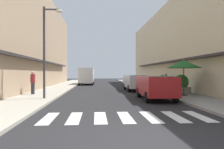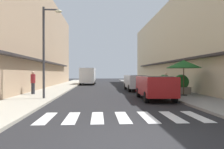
# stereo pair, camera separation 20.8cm
# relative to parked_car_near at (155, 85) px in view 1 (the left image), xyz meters

# --- Properties ---
(ground_plane) EXTENTS (87.98, 87.98, 0.00)m
(ground_plane) POSITION_rel_parked_car_near_xyz_m (-2.59, 7.95, -0.92)
(ground_plane) COLOR #232326
(sidewalk_left) EXTENTS (2.89, 55.99, 0.12)m
(sidewalk_left) POSITION_rel_parked_car_near_xyz_m (-7.66, 7.95, -0.86)
(sidewalk_left) COLOR #ADA899
(sidewalk_left) RESTS_ON ground_plane
(sidewalk_right) EXTENTS (2.89, 55.99, 0.12)m
(sidewalk_right) POSITION_rel_parked_car_near_xyz_m (2.49, 7.95, -0.86)
(sidewalk_right) COLOR gray
(sidewalk_right) RESTS_ON ground_plane
(building_row_left) EXTENTS (5.50, 37.99, 10.65)m
(building_row_left) POSITION_rel_parked_car_near_xyz_m (-11.60, 8.95, 4.40)
(building_row_left) COLOR tan
(building_row_left) RESTS_ON ground_plane
(building_row_right) EXTENTS (5.50, 37.99, 9.31)m
(building_row_right) POSITION_rel_parked_car_near_xyz_m (6.43, 8.95, 3.73)
(building_row_right) COLOR beige
(building_row_right) RESTS_ON ground_plane
(crosswalk) EXTENTS (6.15, 2.20, 0.01)m
(crosswalk) POSITION_rel_parked_car_near_xyz_m (-2.59, -5.18, -0.92)
(crosswalk) COLOR silver
(crosswalk) RESTS_ON ground_plane
(parked_car_near) EXTENTS (1.92, 4.41, 1.47)m
(parked_car_near) POSITION_rel_parked_car_near_xyz_m (0.00, 0.00, 0.00)
(parked_car_near) COLOR maroon
(parked_car_near) RESTS_ON ground_plane
(parked_car_mid) EXTENTS (1.81, 4.29, 1.47)m
(parked_car_mid) POSITION_rel_parked_car_near_xyz_m (0.00, 6.91, -0.00)
(parked_car_mid) COLOR silver
(parked_car_mid) RESTS_ON ground_plane
(delivery_van) EXTENTS (2.13, 5.46, 2.37)m
(delivery_van) POSITION_rel_parked_car_near_xyz_m (-5.02, 18.04, 0.48)
(delivery_van) COLOR silver
(delivery_van) RESTS_ON ground_plane
(street_lamp) EXTENTS (1.19, 0.28, 5.60)m
(street_lamp) POSITION_rel_parked_car_near_xyz_m (-6.68, 0.25, 2.60)
(street_lamp) COLOR #38383D
(street_lamp) RESTS_ON sidewalk_left
(cafe_umbrella) EXTENTS (2.42, 2.42, 2.45)m
(cafe_umbrella) POSITION_rel_parked_car_near_xyz_m (2.38, 1.34, 1.36)
(cafe_umbrella) COLOR #262626
(cafe_umbrella) RESTS_ON sidewalk_right
(planter_midblock) EXTENTS (1.12, 1.12, 1.44)m
(planter_midblock) POSITION_rel_parked_car_near_xyz_m (2.77, 2.76, -0.11)
(planter_midblock) COLOR gray
(planter_midblock) RESTS_ON sidewalk_right
(planter_far) EXTENTS (1.09, 1.09, 1.37)m
(planter_far) POSITION_rel_parked_car_near_xyz_m (2.98, 7.88, -0.13)
(planter_far) COLOR slate
(planter_far) RESTS_ON sidewalk_right
(pedestrian_walking_near) EXTENTS (0.34, 0.34, 1.58)m
(pedestrian_walking_near) POSITION_rel_parked_car_near_xyz_m (2.25, 4.80, 0.03)
(pedestrian_walking_near) COLOR #282B33
(pedestrian_walking_near) RESTS_ON sidewalk_right
(pedestrian_walking_far) EXTENTS (0.34, 0.34, 1.68)m
(pedestrian_walking_far) POSITION_rel_parked_car_near_xyz_m (-8.33, 3.03, 0.08)
(pedestrian_walking_far) COLOR #282B33
(pedestrian_walking_far) RESTS_ON sidewalk_left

